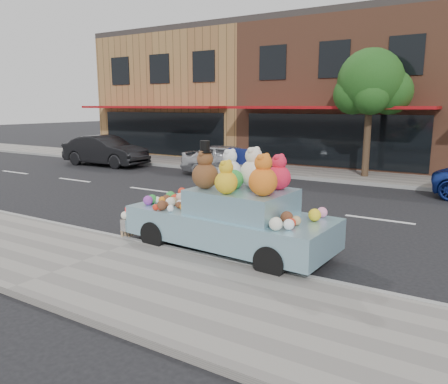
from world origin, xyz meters
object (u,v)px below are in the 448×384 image
Objects in this scene: car_silver at (228,160)px; car_dark at (105,151)px; art_car at (231,213)px; street_tree at (371,87)px.

car_dark is (-7.02, -0.34, 0.06)m from car_silver.
car_dark is 1.00× the size of art_car.
art_car is at bearing -155.97° from car_silver.
car_dark is at bearing 85.54° from car_silver.
street_tree is 1.14× the size of art_car.
car_silver is at bearing 124.89° from art_car.
car_silver is 7.03m from car_dark.
street_tree is 12.87m from car_dark.
car_silver is 0.89× the size of art_car.
car_silver is (-5.21, -2.39, -3.00)m from street_tree.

